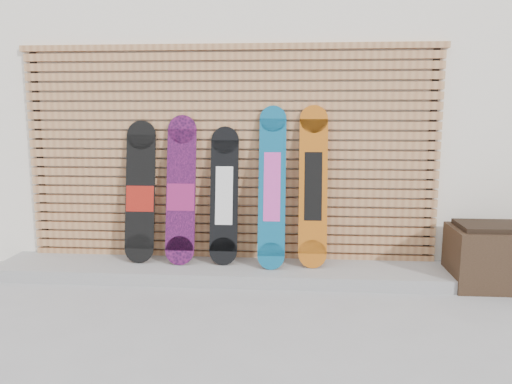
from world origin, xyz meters
TOP-DOWN VIEW (x-y plane):
  - ground at (0.00, 0.00)m, footprint 80.00×80.00m
  - building at (0.50, 3.50)m, footprint 12.00×5.00m
  - concrete_step at (-0.15, 0.68)m, footprint 4.60×0.70m
  - slat_wall at (-0.15, 0.97)m, footprint 4.26×0.08m
  - snowboard_0 at (-1.04, 0.80)m, footprint 0.30×0.29m
  - snowboard_1 at (-0.62, 0.78)m, footprint 0.29×0.33m
  - snowboard_2 at (-0.18, 0.80)m, footprint 0.28×0.29m
  - snowboard_3 at (0.30, 0.74)m, footprint 0.27×0.40m
  - snowboard_4 at (0.70, 0.78)m, footprint 0.28×0.32m

SIDE VIEW (x-z plane):
  - ground at x=0.00m, z-range 0.00..0.00m
  - concrete_step at x=-0.15m, z-range 0.00..0.12m
  - snowboard_2 at x=-0.18m, z-range 0.12..1.49m
  - snowboard_0 at x=-1.04m, z-range 0.11..1.54m
  - snowboard_1 at x=-0.62m, z-range 0.11..1.59m
  - snowboard_3 at x=0.30m, z-range 0.12..1.69m
  - snowboard_4 at x=0.70m, z-range 0.12..1.70m
  - slat_wall at x=-0.15m, z-range 0.06..2.35m
  - building at x=0.50m, z-range 0.00..3.60m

